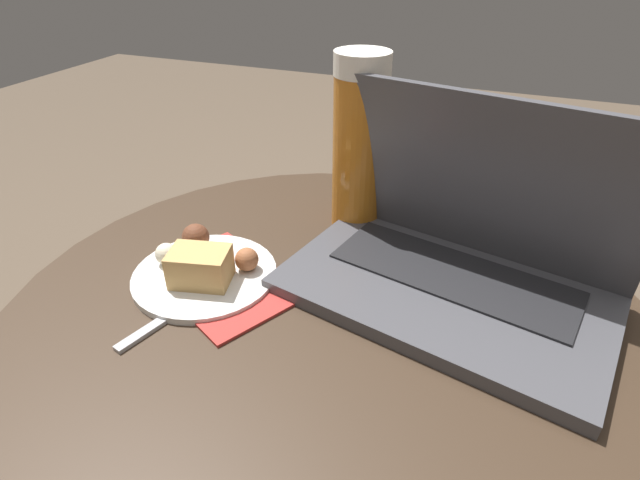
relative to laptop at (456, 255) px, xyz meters
The scene contains 6 objects.
table 0.24m from the laptop, 143.65° to the right, with size 0.76×0.76×0.52m.
napkin 0.29m from the laptop, 160.33° to the right, with size 0.23×0.21×0.00m.
laptop is the anchor object (origin of this frame).
beer_glass 0.21m from the laptop, 145.23° to the left, with size 0.07×0.07×0.25m.
snack_plate 0.31m from the laptop, 162.59° to the right, with size 0.18×0.18×0.05m.
fork 0.32m from the laptop, 152.71° to the right, with size 0.06×0.17×0.00m.
Camera 1 is at (0.16, -0.42, 0.90)m, focal length 28.00 mm.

